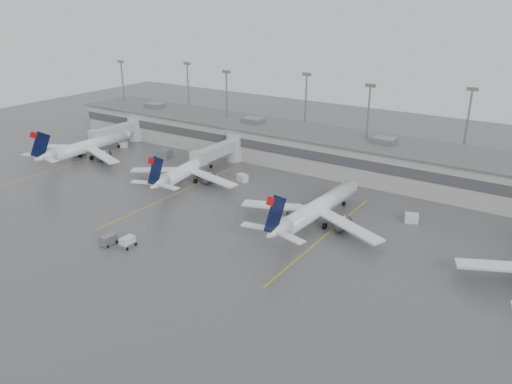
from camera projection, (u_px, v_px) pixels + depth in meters
The scene contains 18 objects.
ground at pixel (154, 266), 76.76m from camera, with size 260.00×260.00×0.00m, color #505052.
terminal at pixel (322, 150), 120.33m from camera, with size 152.00×17.00×9.45m.
light_masts at pixel (335, 113), 121.95m from camera, with size 142.40×8.00×20.60m.
jet_bridge_left at pixel (124, 130), 139.31m from camera, with size 4.00×17.20×7.00m.
jet_bridge_right at pixel (224, 150), 121.40m from camera, with size 4.00×17.20×7.00m.
stand_markings at pixel (242, 213), 95.43m from camera, with size 105.25×40.00×0.01m.
jet_far_left at pixel (86, 146), 126.84m from camera, with size 28.10×31.50×10.19m.
jet_mid_left at pixel (188, 169), 110.78m from camera, with size 26.31×29.71×9.66m.
jet_mid_right at pixel (316, 208), 89.36m from camera, with size 28.45×31.96×10.33m.
baggage_tug at pixel (128, 243), 82.30m from camera, with size 1.86×2.79×1.76m.
baggage_cart at pixel (109, 240), 82.92m from camera, with size 1.64×2.75×1.74m.
gse_uld_a at pixel (123, 145), 136.84m from camera, with size 2.11×1.41×1.50m, color silver.
gse_uld_b at pixel (242, 178), 111.45m from camera, with size 2.37×1.58×1.68m, color silver.
gse_uld_c at pixel (411, 218), 91.25m from camera, with size 2.36×1.57×1.67m, color silver.
gse_loader at pixel (166, 154), 127.60m from camera, with size 2.13×3.42×2.13m, color slate.
cone_a at pixel (122, 163), 122.89m from camera, with size 0.40×0.40×0.63m, color #DF3B04.
cone_b at pixel (228, 179), 112.05m from camera, with size 0.46×0.46×0.74m, color #DF3B04.
cone_c at pixel (324, 212), 95.29m from camera, with size 0.39×0.39×0.62m, color #DF3B04.
Camera 1 is at (50.21, -47.55, 38.58)m, focal length 35.00 mm.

